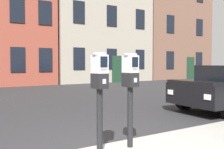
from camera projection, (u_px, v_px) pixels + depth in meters
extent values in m
cylinder|color=black|center=(100.00, 121.00, 3.86)|extent=(0.10, 0.10, 0.97)
cube|color=black|center=(100.00, 81.00, 3.83)|extent=(0.18, 0.25, 0.22)
cube|color=#A5A8AD|center=(104.00, 81.00, 3.73)|extent=(0.06, 0.02, 0.07)
cube|color=#B7BABF|center=(100.00, 64.00, 3.82)|extent=(0.18, 0.24, 0.27)
cube|color=black|center=(104.00, 62.00, 3.72)|extent=(0.12, 0.02, 0.15)
cylinder|color=blue|center=(102.00, 69.00, 3.71)|extent=(0.02, 0.01, 0.02)
cylinder|color=red|center=(104.00, 69.00, 3.73)|extent=(0.02, 0.01, 0.02)
cylinder|color=green|center=(106.00, 69.00, 3.75)|extent=(0.02, 0.01, 0.02)
cylinder|color=#B7BABF|center=(100.00, 54.00, 3.81)|extent=(0.23, 0.23, 0.03)
cylinder|color=black|center=(130.00, 117.00, 4.16)|extent=(0.10, 0.10, 0.97)
cube|color=black|center=(130.00, 80.00, 4.13)|extent=(0.18, 0.25, 0.22)
cube|color=#A5A8AD|center=(135.00, 80.00, 4.03)|extent=(0.06, 0.02, 0.07)
cube|color=#B7BABF|center=(130.00, 64.00, 4.12)|extent=(0.18, 0.24, 0.27)
cube|color=black|center=(135.00, 62.00, 4.02)|extent=(0.12, 0.02, 0.15)
cylinder|color=blue|center=(134.00, 69.00, 4.00)|extent=(0.02, 0.01, 0.02)
cylinder|color=red|center=(135.00, 69.00, 4.03)|extent=(0.02, 0.01, 0.02)
cylinder|color=green|center=(137.00, 69.00, 4.05)|extent=(0.02, 0.01, 0.02)
cylinder|color=#B7BABF|center=(130.00, 54.00, 4.11)|extent=(0.23, 0.23, 0.03)
cube|color=black|center=(193.00, 83.00, 7.32)|extent=(0.50, 1.69, 0.10)
cube|color=white|center=(207.00, 97.00, 6.63)|extent=(0.05, 0.20, 0.14)
cube|color=white|center=(170.00, 92.00, 7.80)|extent=(0.05, 0.20, 0.14)
cylinder|color=black|center=(184.00, 100.00, 8.30)|extent=(0.65, 0.24, 0.64)
cube|color=black|center=(18.00, 60.00, 16.45)|extent=(0.90, 0.06, 1.60)
cube|color=black|center=(46.00, 60.00, 17.41)|extent=(0.90, 0.06, 1.60)
cube|color=black|center=(17.00, 10.00, 16.32)|extent=(0.90, 0.06, 1.60)
cube|color=black|center=(45.00, 13.00, 17.28)|extent=(0.90, 0.06, 1.60)
cube|color=#9E9384|center=(95.00, 3.00, 22.25)|extent=(8.36, 5.27, 13.32)
cube|color=black|center=(79.00, 59.00, 18.72)|extent=(0.90, 0.06, 1.60)
cube|color=black|center=(112.00, 59.00, 20.21)|extent=(0.90, 0.06, 1.60)
cube|color=black|center=(140.00, 59.00, 21.69)|extent=(0.90, 0.06, 1.60)
cube|color=black|center=(79.00, 12.00, 18.58)|extent=(0.90, 0.06, 1.60)
cube|color=black|center=(112.00, 16.00, 20.06)|extent=(0.90, 0.06, 1.60)
cube|color=black|center=(140.00, 19.00, 21.55)|extent=(0.90, 0.06, 1.60)
cube|color=#193823|center=(117.00, 69.00, 20.52)|extent=(1.00, 0.07, 2.10)
cube|color=brown|center=(163.00, 15.00, 26.98)|extent=(7.85, 6.07, 12.99)
cube|color=black|center=(170.00, 60.00, 23.54)|extent=(0.90, 0.06, 1.60)
cube|color=black|center=(199.00, 60.00, 25.64)|extent=(0.90, 0.06, 1.60)
cube|color=black|center=(171.00, 24.00, 23.41)|extent=(0.90, 0.06, 1.60)
cube|color=black|center=(200.00, 27.00, 25.50)|extent=(0.90, 0.06, 1.60)
cube|color=#193823|center=(190.00, 68.00, 25.02)|extent=(1.00, 0.07, 2.10)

